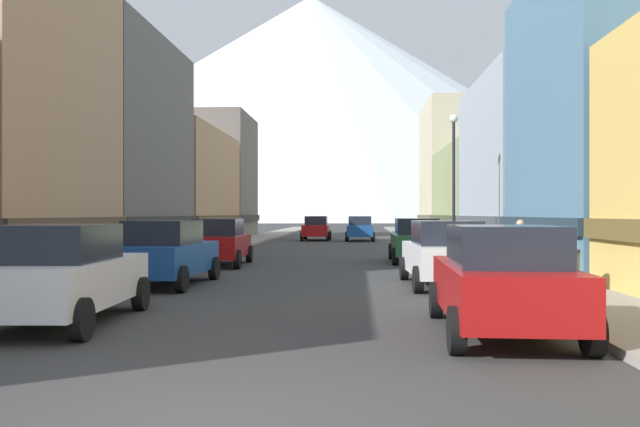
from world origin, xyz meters
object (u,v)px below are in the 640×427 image
car_left_2 (219,242)px  car_driving_0 (360,228)px  car_right_1 (445,253)px  car_left_1 (166,253)px  streetlamp_right (454,164)px  trash_bin_right (567,270)px  pedestrian_0 (520,250)px  car_left_0 (62,274)px  car_right_0 (502,280)px  car_driving_1 (316,228)px  car_right_2 (416,240)px

car_left_2 → car_driving_0: 23.74m
car_right_1 → car_driving_0: size_ratio=1.01×
car_left_1 → streetlamp_right: 13.44m
trash_bin_right → streetlamp_right: bearing=95.0°
car_left_1 → pedestrian_0: pedestrian_0 is taller
car_left_1 → streetlamp_right: (9.15, 9.35, 3.09)m
car_left_0 → car_right_0: 7.62m
car_left_1 → car_driving_0: (5.40, 30.14, 0.00)m
car_driving_1 → trash_bin_right: 33.90m
car_right_1 → trash_bin_right: (2.55, -2.27, -0.26)m
pedestrian_0 → streetlamp_right: 8.01m
car_driving_1 → car_right_0: bearing=-81.9°
pedestrian_0 → streetlamp_right: (-0.90, 7.34, 3.08)m
car_right_1 → car_right_2: bearing=90.0°
car_right_1 → car_right_2: size_ratio=1.01×
car_driving_0 → pedestrian_0: bearing=-80.6°
car_right_2 → streetlamp_right: 3.46m
car_left_0 → car_left_2: same height
car_left_1 → car_left_2: bearing=90.0°
car_right_1 → streetlamp_right: size_ratio=0.76×
car_driving_1 → pedestrian_0: size_ratio=2.68×
car_right_2 → streetlamp_right: streetlamp_right is taller
car_left_2 → car_right_1: size_ratio=1.00×
car_left_0 → car_right_0: (7.60, -0.61, 0.00)m
car_left_1 → pedestrian_0: size_ratio=2.72×
car_left_2 → car_right_2: same height
car_left_0 → car_right_1: size_ratio=1.00×
car_right_2 → pedestrian_0: bearing=-70.9°
streetlamp_right → car_left_0: bearing=-120.2°
car_left_0 → car_driving_0: bearing=81.6°
car_right_0 → car_right_1: 7.20m
car_left_2 → trash_bin_right: 13.62m
pedestrian_0 → car_left_1: bearing=-168.7°
car_right_0 → car_driving_0: same height
car_right_0 → pedestrian_0: pedestrian_0 is taller
car_left_1 → car_right_0: 10.33m
car_driving_1 → streetlamp_right: bearing=-72.1°
car_left_1 → car_right_0: bearing=-42.6°
car_right_0 → pedestrian_0: (2.45, 9.00, 0.01)m
trash_bin_right → car_left_2: bearing=138.2°
car_right_1 → pedestrian_0: (2.45, 1.80, 0.01)m
trash_bin_right → pedestrian_0: 4.08m
car_right_0 → trash_bin_right: 5.56m
streetlamp_right → trash_bin_right: bearing=-85.0°
trash_bin_right → pedestrian_0: size_ratio=0.60×
car_left_1 → pedestrian_0: (10.05, 2.01, 0.01)m
car_driving_1 → car_driving_0: bearing=-13.3°
trash_bin_right → car_left_0: bearing=-156.9°
car_left_0 → streetlamp_right: (9.15, 15.73, 3.09)m
car_left_1 → car_driving_1: bearing=85.9°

